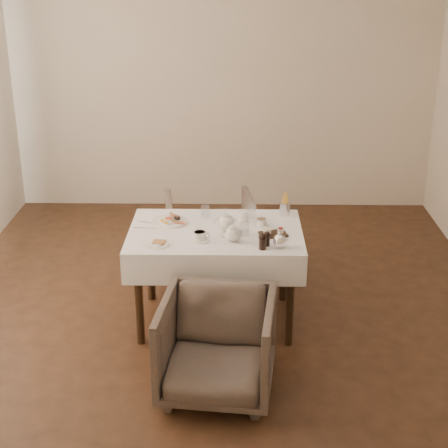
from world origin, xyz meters
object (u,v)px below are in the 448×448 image
(breakfast_plate, at_px, (170,221))
(teapot_centre, at_px, (226,221))
(armchair_far, at_px, (210,236))
(table, at_px, (216,245))
(armchair_near, at_px, (217,346))

(breakfast_plate, distance_m, teapot_centre, 0.45)
(armchair_far, height_order, teapot_centre, teapot_centre)
(table, relative_size, armchair_far, 1.66)
(table, height_order, teapot_centre, teapot_centre)
(table, xyz_separation_m, armchair_near, (0.03, -0.91, -0.31))
(table, distance_m, armchair_far, 0.89)
(armchair_far, relative_size, teapot_centre, 4.65)
(armchair_far, xyz_separation_m, breakfast_plate, (-0.28, -0.68, 0.41))
(armchair_far, bearing_deg, teapot_centre, 93.00)
(table, height_order, breakfast_plate, breakfast_plate)
(armchair_near, height_order, teapot_centre, teapot_centre)
(armchair_far, bearing_deg, breakfast_plate, 60.10)
(teapot_centre, bearing_deg, armchair_far, 90.18)
(armchair_far, relative_size, breakfast_plate, 2.81)
(table, distance_m, breakfast_plate, 0.41)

